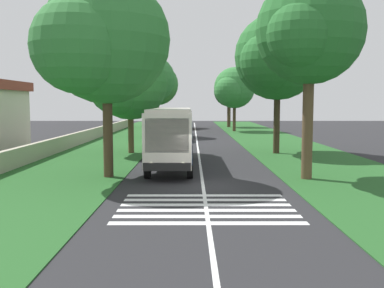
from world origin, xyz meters
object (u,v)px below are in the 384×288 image
object	(u,v)px
trailing_car_2	(181,129)
roadside_tree_right_0	(307,34)
utility_pole	(144,96)
roadside_tree_left_0	(128,84)
roadside_tree_right_3	(233,89)
roadside_tree_left_3	(150,81)
roadside_tree_left_2	(103,44)
trailing_minibus_0	(183,119)
coach_bus	(172,134)
trailing_car_1	(183,132)
roadside_tree_right_1	(275,60)
trailing_car_0	(180,135)
roadside_tree_right_2	(228,92)
roadside_tree_left_1	(157,86)

from	to	relation	value
trailing_car_2	roadside_tree_right_0	bearing A→B (deg)	-167.77
utility_pole	roadside_tree_left_0	bearing A→B (deg)	161.16
roadside_tree_left_0	roadside_tree_right_3	distance (m)	30.02
trailing_car_2	roadside_tree_left_3	world-z (taller)	roadside_tree_left_3
roadside_tree_left_2	roadside_tree_left_3	xyz separation A→B (m)	(29.64, 0.26, -0.45)
trailing_car_2	trailing_minibus_0	world-z (taller)	trailing_minibus_0
coach_bus	trailing_car_2	distance (m)	30.58
trailing_car_1	roadside_tree_right_1	world-z (taller)	roadside_tree_right_1
roadside_tree_right_1	trailing_car_1	bearing A→B (deg)	24.85
roadside_tree_left_0	roadside_tree_right_1	xyz separation A→B (m)	(0.07, -11.78, 1.93)
trailing_car_0	roadside_tree_left_2	distance (m)	23.76
trailing_car_1	utility_pole	distance (m)	14.84
trailing_car_0	trailing_car_1	bearing A→B (deg)	-1.41
roadside_tree_left_0	roadside_tree_right_0	distance (m)	16.49
coach_bus	roadside_tree_right_1	distance (m)	12.44
utility_pole	trailing_car_1	bearing A→B (deg)	-12.43
coach_bus	trailing_car_2	bearing A→B (deg)	0.44
trailing_car_2	roadside_tree_right_0	world-z (taller)	roadside_tree_right_0
trailing_minibus_0	roadside_tree_right_3	world-z (taller)	roadside_tree_right_3
coach_bus	trailing_minibus_0	bearing A→B (deg)	0.20
roadside_tree_right_0	trailing_minibus_0	bearing A→B (deg)	9.17
trailing_car_1	roadside_tree_right_3	bearing A→B (deg)	-32.35
coach_bus	roadside_tree_right_1	bearing A→B (deg)	-44.75
roadside_tree_left_2	roadside_tree_right_3	xyz separation A→B (m)	(39.33, -10.74, -1.09)
roadside_tree_right_1	roadside_tree_right_3	world-z (taller)	roadside_tree_right_1
roadside_tree_right_0	roadside_tree_right_2	bearing A→B (deg)	-0.19
trailing_minibus_0	trailing_car_2	bearing A→B (deg)	179.52
trailing_car_2	trailing_minibus_0	size ratio (longest dim) A/B	0.72
roadside_tree_left_0	roadside_tree_right_3	xyz separation A→B (m)	(27.90, -11.08, 0.53)
trailing_car_1	trailing_minibus_0	bearing A→B (deg)	1.03
coach_bus	roadside_tree_left_2	bearing A→B (deg)	135.02
roadside_tree_left_2	roadside_tree_right_2	xyz separation A→B (m)	(50.63, -10.97, -1.30)
roadside_tree_right_2	roadside_tree_right_3	distance (m)	11.30
trailing_minibus_0	roadside_tree_right_1	distance (m)	35.27
roadside_tree_left_3	trailing_car_2	bearing A→B (deg)	-38.73
trailing_car_1	trailing_minibus_0	distance (m)	17.14
coach_bus	roadside_tree_right_3	world-z (taller)	roadside_tree_right_3
trailing_car_0	trailing_minibus_0	bearing A→B (deg)	0.42
trailing_car_0	roadside_tree_right_1	distance (m)	15.21
trailing_car_0	roadside_tree_right_3	bearing A→B (deg)	-23.18
roadside_tree_right_3	utility_pole	bearing A→B (deg)	158.02
trailing_car_0	trailing_car_2	bearing A→B (deg)	1.30
trailing_car_1	roadside_tree_right_1	size ratio (longest dim) A/B	0.39
trailing_car_2	trailing_minibus_0	bearing A→B (deg)	-0.48
roadside_tree_left_2	roadside_tree_right_2	world-z (taller)	roadside_tree_left_2
roadside_tree_left_1	roadside_tree_right_0	distance (m)	51.59
trailing_minibus_0	roadside_tree_left_1	distance (m)	8.25
roadside_tree_left_1	roadside_tree_left_2	size ratio (longest dim) A/B	0.98
trailing_car_0	trailing_minibus_0	size ratio (longest dim) A/B	0.72
roadside_tree_left_2	utility_pole	bearing A→B (deg)	-2.50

